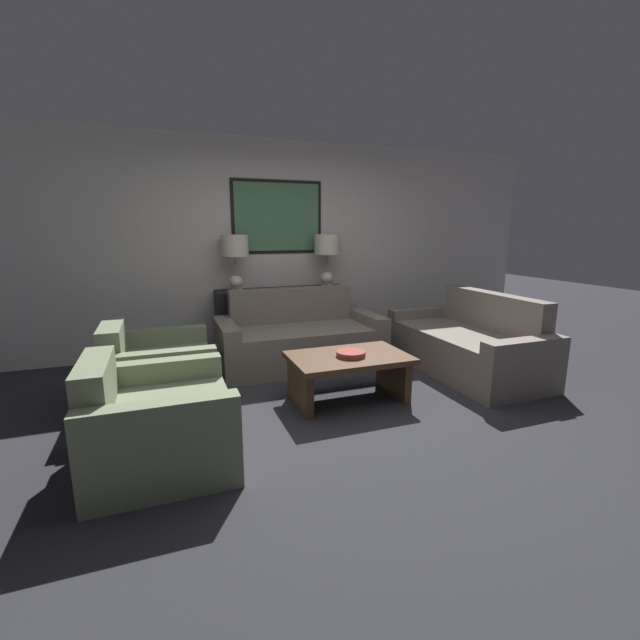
% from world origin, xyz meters
% --- Properties ---
extents(ground_plane, '(20.00, 20.00, 0.00)m').
position_xyz_m(ground_plane, '(0.00, 0.00, 0.00)').
color(ground_plane, '#28282D').
extents(back_wall, '(7.61, 0.12, 2.65)m').
position_xyz_m(back_wall, '(0.00, 2.41, 1.33)').
color(back_wall, beige).
rests_on(back_wall, ground_plane).
extents(console_table, '(1.70, 0.39, 0.81)m').
position_xyz_m(console_table, '(0.00, 2.14, 0.41)').
color(console_table, black).
rests_on(console_table, ground_plane).
extents(table_lamp_left, '(0.33, 0.33, 0.67)m').
position_xyz_m(table_lamp_left, '(-0.59, 2.14, 1.29)').
color(table_lamp_left, silver).
rests_on(table_lamp_left, console_table).
extents(table_lamp_right, '(0.33, 0.33, 0.67)m').
position_xyz_m(table_lamp_right, '(0.59, 2.14, 1.29)').
color(table_lamp_right, silver).
rests_on(table_lamp_right, console_table).
extents(couch_by_back_wall, '(1.85, 0.89, 0.86)m').
position_xyz_m(couch_by_back_wall, '(0.00, 1.49, 0.29)').
color(couch_by_back_wall, slate).
rests_on(couch_by_back_wall, ground_plane).
extents(couch_by_side, '(0.89, 1.85, 0.86)m').
position_xyz_m(couch_by_side, '(1.68, 0.62, 0.29)').
color(couch_by_side, slate).
rests_on(couch_by_side, ground_plane).
extents(coffee_table, '(1.07, 0.69, 0.43)m').
position_xyz_m(coffee_table, '(0.10, 0.31, 0.31)').
color(coffee_table, '#4C331E').
rests_on(coffee_table, ground_plane).
extents(decorative_bowl, '(0.26, 0.26, 0.05)m').
position_xyz_m(decorative_bowl, '(0.10, 0.27, 0.46)').
color(decorative_bowl, '#93382D').
rests_on(decorative_bowl, coffee_table).
extents(armchair_near_back_wall, '(0.91, 0.98, 0.76)m').
position_xyz_m(armchair_near_back_wall, '(-1.55, 0.86, 0.28)').
color(armchair_near_back_wall, '#707A5B').
rests_on(armchair_near_back_wall, ground_plane).
extents(armchair_near_camera, '(0.91, 0.98, 0.76)m').
position_xyz_m(armchair_near_camera, '(-1.55, -0.23, 0.28)').
color(armchair_near_camera, '#707A5B').
rests_on(armchair_near_camera, ground_plane).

